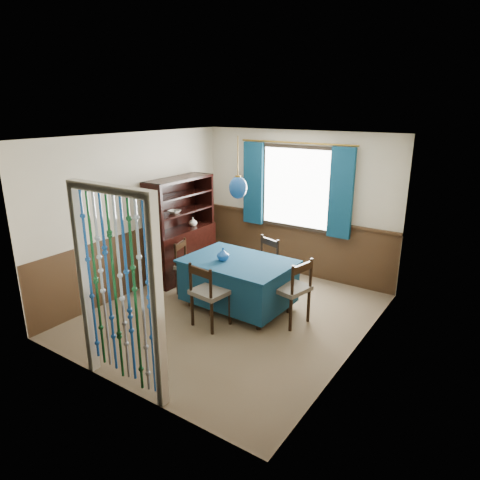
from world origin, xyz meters
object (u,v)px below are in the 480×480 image
Objects in this scene: bowl_shelf at (174,212)px; chair_far at (262,264)px; chair_left at (189,265)px; sideboard at (181,243)px; dining_table at (238,280)px; pendant_lamp at (238,187)px; chair_right at (292,289)px; vase_table at (223,255)px; chair_near at (209,293)px; vase_sideboard at (193,221)px.

chair_far is at bearing 15.05° from bowl_shelf.
chair_left is 0.69m from sideboard.
sideboard is at bearing 106.78° from bowl_shelf.
bowl_shelf is (-0.46, 0.22, 0.77)m from chair_left.
pendant_lamp is (0.00, 0.00, 1.38)m from dining_table.
bowl_shelf is at bearing -72.90° from sideboard.
chair_right is 5.50× the size of vase_table.
chair_near reaches higher than chair_far.
dining_table is 0.98m from chair_left.
bowl_shelf is 0.53m from vase_sideboard.
bowl_shelf is at bearing 153.39° from chair_near.
chair_right reaches higher than chair_far.
chair_far is 1.68m from bowl_shelf.
chair_far is (0.01, 0.66, 0.05)m from dining_table.
chair_right is 5.59× the size of vase_sideboard.
chair_near is at bearing 38.32° from chair_left.
vase_sideboard is at bearing 146.39° from vase_table.
pendant_lamp reaches higher than sideboard.
vase_sideboard reaches higher than vase_table.
sideboard is 10.25× the size of vase_table.
sideboard is at bearing 92.19° from chair_right.
vase_table reaches higher than dining_table.
sideboard is (-1.50, 0.46, 0.17)m from dining_table.
sideboard reaches higher than dining_table.
pendant_lamp is at bearing 95.95° from chair_near.
vase_sideboard is (-1.44, 0.72, 0.52)m from dining_table.
sideboard is (-2.37, 0.44, 0.11)m from chair_right.
sideboard is at bearing 24.50° from chair_far.
pendant_lamp is (-0.87, -0.03, 1.31)m from chair_right.
chair_near is (-0.01, -0.68, 0.05)m from dining_table.
pendant_lamp reaches higher than chair_left.
bowl_shelf is at bearing -130.91° from chair_left.
chair_near is 4.13× the size of bowl_shelf.
pendant_lamp is 3.83× the size of bowl_shelf.
vase_table is 1.38m from bowl_shelf.
chair_right reaches higher than chair_left.
sideboard reaches higher than vase_table.
bowl_shelf reaches higher than chair_right.
vase_sideboard is (-1.43, 1.40, 0.47)m from chair_near.
chair_left is 4.95× the size of vase_table.
chair_far is at bearing 106.69° from chair_left.
chair_right is at bearing 74.45° from chair_left.
pendant_lamp reaches higher than vase_sideboard.
pendant_lamp reaches higher than chair_near.
chair_far reaches higher than dining_table.
bowl_shelf reaches higher than chair_left.
vase_table is (1.32, -0.58, 0.22)m from sideboard.
bowl_shelf reaches higher than chair_near.
chair_right is (0.88, 0.70, 0.01)m from chair_near.
chair_left is 1.85m from chair_right.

